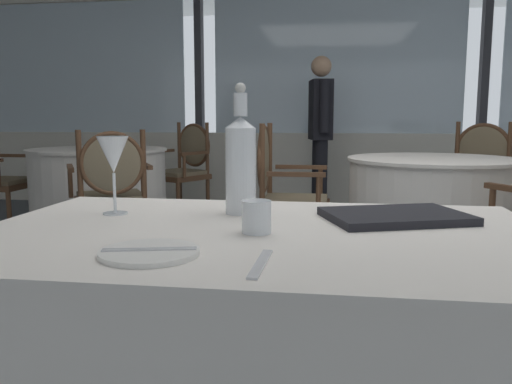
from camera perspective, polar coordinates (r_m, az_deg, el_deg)
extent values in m
plane|color=#4C5156|center=(2.40, 8.38, -16.96)|extent=(13.25, 13.25, 0.00)
cube|color=silver|center=(6.03, 8.57, 2.37)|extent=(10.05, 0.12, 0.85)
cube|color=silver|center=(6.82, -19.44, 12.66)|extent=(2.77, 0.02, 1.53)
cube|color=silver|center=(6.05, 8.81, 13.66)|extent=(2.77, 0.02, 1.53)
cube|color=#333338|center=(6.23, -6.25, 13.54)|extent=(0.08, 0.14, 1.53)
cube|color=#333338|center=(6.24, 23.82, 12.91)|extent=(0.08, 0.14, 1.53)
cube|color=white|center=(1.18, 0.32, -4.67)|extent=(1.29, 0.83, 0.02)
cylinder|color=white|center=(0.98, -11.61, -6.51)|extent=(0.19, 0.19, 0.01)
cube|color=silver|center=(0.98, -11.62, -6.22)|extent=(0.17, 0.06, 0.00)
cube|color=silver|center=(0.90, 0.52, -7.85)|extent=(0.02, 0.18, 0.00)
cylinder|color=white|center=(1.37, -1.69, 2.30)|extent=(0.08, 0.08, 0.23)
cone|color=white|center=(1.36, -1.71, 7.66)|extent=(0.08, 0.08, 0.03)
cylinder|color=white|center=(1.36, -1.72, 9.56)|extent=(0.04, 0.04, 0.06)
sphere|color=silver|center=(1.36, -1.72, 11.33)|extent=(0.03, 0.03, 0.03)
cylinder|color=white|center=(1.42, -15.18, -2.27)|extent=(0.06, 0.06, 0.00)
cylinder|color=white|center=(1.41, -15.26, -0.10)|extent=(0.01, 0.01, 0.10)
cone|color=white|center=(1.40, -15.41, 3.97)|extent=(0.08, 0.08, 0.10)
cylinder|color=white|center=(1.14, 0.05, -2.73)|extent=(0.07, 0.07, 0.07)
cube|color=black|center=(1.33, 15.04, -2.58)|extent=(0.39, 0.33, 0.02)
cylinder|color=white|center=(3.53, 18.97, 3.40)|extent=(1.10, 1.10, 0.02)
cylinder|color=white|center=(3.58, 18.70, -2.69)|extent=(1.07, 1.07, 0.74)
cylinder|color=brown|center=(3.00, 24.19, -8.31)|extent=(0.04, 0.04, 0.41)
cylinder|color=brown|center=(2.86, 24.46, -1.59)|extent=(0.03, 0.03, 0.22)
cube|color=brown|center=(4.41, 22.68, -0.01)|extent=(0.63, 0.63, 0.05)
cube|color=#75664C|center=(4.41, 22.71, 0.55)|extent=(0.58, 0.58, 0.04)
cylinder|color=brown|center=(4.21, 24.38, -3.70)|extent=(0.04, 0.04, 0.42)
cylinder|color=brown|center=(4.32, 19.23, -3.14)|extent=(0.04, 0.04, 0.42)
cylinder|color=brown|center=(4.59, 25.61, -2.84)|extent=(0.04, 0.04, 0.42)
cylinder|color=brown|center=(4.69, 20.85, -2.35)|extent=(0.04, 0.04, 0.42)
cylinder|color=brown|center=(4.53, 26.01, 3.63)|extent=(0.04, 0.04, 0.52)
cylinder|color=brown|center=(4.63, 21.18, 3.98)|extent=(0.04, 0.04, 0.52)
ellipsoid|color=#75664C|center=(4.59, 23.63, 4.15)|extent=(0.36, 0.24, 0.44)
torus|color=brown|center=(4.59, 23.63, 4.15)|extent=(0.41, 0.25, 0.45)
cube|color=brown|center=(4.31, 25.98, 2.90)|extent=(0.22, 0.34, 0.03)
cylinder|color=brown|center=(4.18, 25.47, 1.28)|extent=(0.03, 0.03, 0.22)
cube|color=brown|center=(4.44, 19.68, 3.38)|extent=(0.22, 0.34, 0.03)
cylinder|color=brown|center=(4.32, 19.00, 1.82)|extent=(0.03, 0.03, 0.22)
cube|color=brown|center=(3.52, 4.33, -1.59)|extent=(0.46, 0.46, 0.05)
cube|color=#75664C|center=(3.52, 4.34, -0.90)|extent=(0.42, 0.42, 0.04)
cylinder|color=brown|center=(3.76, 7.57, -4.53)|extent=(0.04, 0.04, 0.40)
cylinder|color=brown|center=(3.37, 7.46, -6.00)|extent=(0.04, 0.04, 0.40)
cylinder|color=brown|center=(3.78, 1.49, -4.37)|extent=(0.04, 0.04, 0.40)
cylinder|color=brown|center=(3.39, 0.66, -5.81)|extent=(0.04, 0.04, 0.40)
cylinder|color=brown|center=(3.70, 1.52, 3.46)|extent=(0.04, 0.04, 0.53)
cylinder|color=brown|center=(3.31, 0.67, 2.91)|extent=(0.04, 0.04, 0.53)
ellipsoid|color=#75664C|center=(3.51, 0.88, 3.64)|extent=(0.05, 0.39, 0.45)
torus|color=brown|center=(3.51, 0.88, 3.64)|extent=(0.03, 0.46, 0.46)
cube|color=brown|center=(3.74, 4.96, 2.75)|extent=(0.37, 0.04, 0.03)
cylinder|color=brown|center=(3.74, 7.09, 1.03)|extent=(0.03, 0.03, 0.22)
cube|color=brown|center=(3.24, 4.41, 1.94)|extent=(0.37, 0.04, 0.03)
cylinder|color=brown|center=(3.25, 6.87, -0.03)|extent=(0.03, 0.03, 0.22)
cylinder|color=white|center=(4.59, -16.98, 4.45)|extent=(1.15, 1.15, 0.02)
cylinder|color=white|center=(4.62, -16.79, -0.27)|extent=(1.12, 1.12, 0.74)
cube|color=brown|center=(5.18, -8.47, 1.67)|extent=(0.63, 0.63, 0.05)
cube|color=#75664C|center=(5.18, -8.48, 2.14)|extent=(0.58, 0.58, 0.04)
cylinder|color=brown|center=(4.93, -8.53, -1.41)|extent=(0.04, 0.04, 0.42)
cylinder|color=brown|center=(5.23, -11.51, -0.94)|extent=(0.04, 0.04, 0.42)
cylinder|color=brown|center=(5.21, -5.31, -0.85)|extent=(0.04, 0.04, 0.42)
cylinder|color=brown|center=(5.49, -8.31, -0.44)|extent=(0.04, 0.04, 0.42)
cylinder|color=brown|center=(5.16, -5.38, 4.79)|extent=(0.04, 0.04, 0.51)
cylinder|color=brown|center=(5.44, -8.42, 4.91)|extent=(0.04, 0.04, 0.51)
ellipsoid|color=#75664C|center=(5.31, -6.83, 5.13)|extent=(0.36, 0.24, 0.43)
torus|color=brown|center=(5.31, -6.83, 5.13)|extent=(0.39, 0.25, 0.44)
cube|color=brown|center=(4.97, -6.72, 4.26)|extent=(0.22, 0.34, 0.03)
cylinder|color=brown|center=(4.88, -7.88, 2.88)|extent=(0.03, 0.03, 0.22)
cube|color=brown|center=(5.33, -10.52, 4.44)|extent=(0.22, 0.34, 0.03)
cylinder|color=brown|center=(5.25, -11.65, 3.15)|extent=(0.03, 0.03, 0.22)
cube|color=brown|center=(5.08, -26.21, 0.65)|extent=(0.46, 0.46, 0.05)
cube|color=#75664C|center=(5.07, -26.24, 1.13)|extent=(0.42, 0.42, 0.04)
cylinder|color=brown|center=(5.16, -22.97, -1.61)|extent=(0.04, 0.04, 0.41)
cylinder|color=brown|center=(4.83, -25.44, -2.38)|extent=(0.04, 0.04, 0.41)
cube|color=brown|center=(5.25, -24.64, 3.65)|extent=(0.37, 0.04, 0.03)
cylinder|color=brown|center=(5.18, -23.27, 2.46)|extent=(0.03, 0.03, 0.22)
cube|color=brown|center=(3.71, -15.67, -1.11)|extent=(0.63, 0.63, 0.05)
cube|color=#75664C|center=(3.70, -15.69, -0.45)|extent=(0.58, 0.58, 0.04)
cylinder|color=brown|center=(3.93, -18.74, -4.18)|extent=(0.04, 0.04, 0.42)
cylinder|color=brown|center=(3.97, -12.96, -3.85)|extent=(0.04, 0.04, 0.42)
cylinder|color=brown|center=(3.54, -18.43, -5.49)|extent=(0.04, 0.04, 0.42)
cylinder|color=brown|center=(3.58, -12.01, -5.11)|extent=(0.04, 0.04, 0.42)
cylinder|color=brown|center=(3.46, -18.79, 2.52)|extent=(0.04, 0.04, 0.48)
cylinder|color=brown|center=(3.50, -12.24, 2.83)|extent=(0.04, 0.04, 0.48)
ellipsoid|color=#75664C|center=(3.46, -15.49, 3.05)|extent=(0.36, 0.24, 0.40)
torus|color=brown|center=(3.46, -15.49, 3.05)|extent=(0.37, 0.23, 0.41)
cube|color=brown|center=(3.68, -19.72, 2.50)|extent=(0.21, 0.34, 0.03)
cylinder|color=brown|center=(3.83, -19.71, 1.05)|extent=(0.03, 0.03, 0.22)
cube|color=brown|center=(3.73, -12.02, 2.86)|extent=(0.21, 0.34, 0.03)
cylinder|color=brown|center=(3.88, -12.31, 1.41)|extent=(0.03, 0.03, 0.22)
cylinder|color=black|center=(5.33, 7.13, 1.39)|extent=(0.13, 0.13, 0.80)
cylinder|color=black|center=(5.51, 6.82, 1.61)|extent=(0.13, 0.13, 0.80)
cube|color=black|center=(5.38, 7.10, 8.93)|extent=(0.26, 0.39, 0.60)
sphere|color=tan|center=(5.41, 7.18, 13.53)|extent=(0.21, 0.21, 0.21)
cylinder|color=black|center=(5.17, 7.51, 9.30)|extent=(0.09, 0.09, 0.51)
cylinder|color=black|center=(5.60, 6.73, 9.21)|extent=(0.09, 0.09, 0.51)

